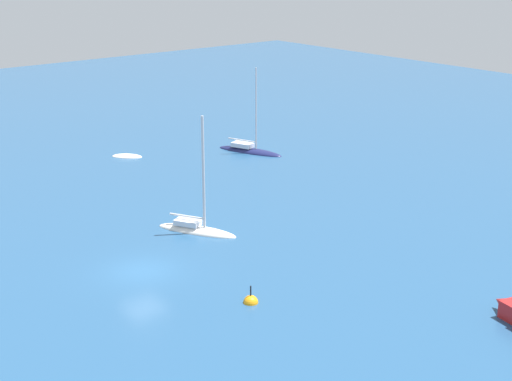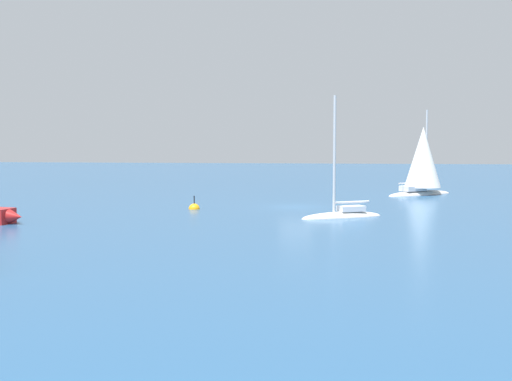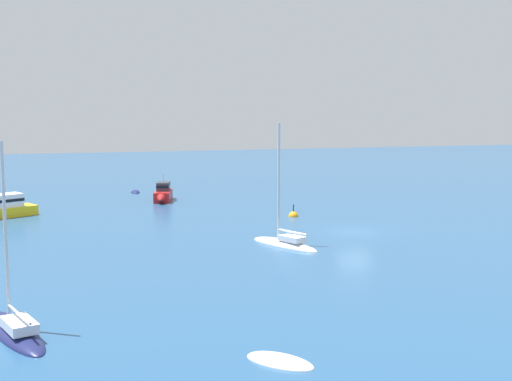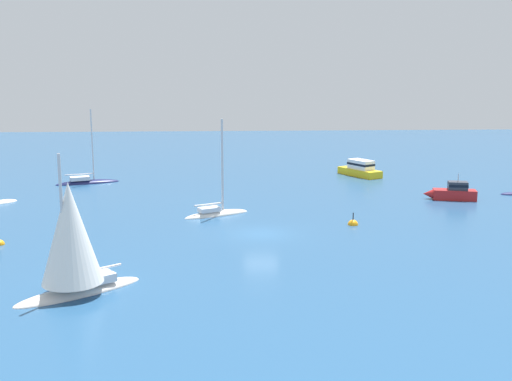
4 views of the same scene
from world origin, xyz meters
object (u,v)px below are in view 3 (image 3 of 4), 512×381
object	(u,v)px
yacht_1	(285,242)
mooring_buoy	(293,216)
sailboat	(15,331)
tender	(135,192)
powerboat	(163,194)
dinghy	(280,362)

from	to	relation	value
yacht_1	mooring_buoy	xyz separation A→B (m)	(10.75, -4.00, -0.20)
sailboat	yacht_1	distance (m)	21.07
tender	powerboat	size ratio (longest dim) A/B	0.45
yacht_1	tender	bearing A→B (deg)	-12.95
dinghy	powerboat	bearing A→B (deg)	-42.73
tender	yacht_1	distance (m)	29.68
dinghy	yacht_1	distance (m)	20.59
tender	yacht_1	world-z (taller)	yacht_1
tender	sailboat	xyz separation A→B (m)	(-42.68, 8.63, 0.13)
tender	yacht_1	bearing A→B (deg)	15.71
sailboat	powerboat	bearing A→B (deg)	-36.11
tender	sailboat	distance (m)	43.55
tender	mooring_buoy	bearing A→B (deg)	33.50
sailboat	powerboat	world-z (taller)	sailboat
yacht_1	sailboat	bearing A→B (deg)	104.26
sailboat	yacht_1	world-z (taller)	yacht_1
powerboat	yacht_1	size ratio (longest dim) A/B	0.59
tender	sailboat	size ratio (longest dim) A/B	0.27
powerboat	yacht_1	xyz separation A→B (m)	(-22.10, -5.21, -0.48)
powerboat	dinghy	xyz separation A→B (m)	(-41.74, 0.96, -0.69)
powerboat	mooring_buoy	bearing A→B (deg)	51.80
tender	sailboat	bearing A→B (deg)	-9.77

